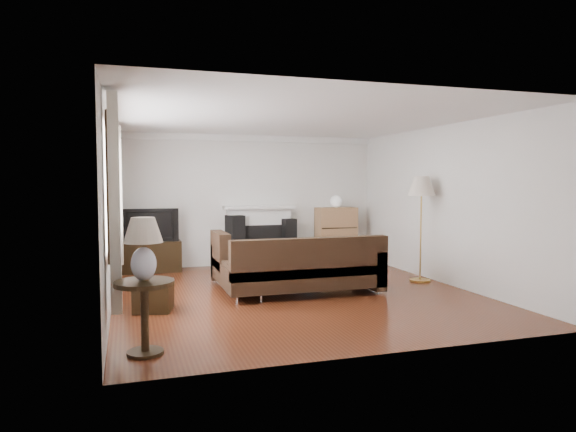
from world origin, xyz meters
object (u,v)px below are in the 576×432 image
object	(u,v)px
tv_stand	(149,256)
coffee_table	(290,264)
floor_lamp	(421,229)
sectional_sofa	(303,267)
side_table	(145,318)
bookshelf	(336,235)

from	to	relation	value
tv_stand	coffee_table	size ratio (longest dim) A/B	1.02
coffee_table	floor_lamp	size ratio (longest dim) A/B	0.63
sectional_sofa	side_table	bearing A→B (deg)	-138.58
sectional_sofa	floor_lamp	world-z (taller)	floor_lamp
tv_stand	side_table	size ratio (longest dim) A/B	1.59
tv_stand	sectional_sofa	distance (m)	3.27
tv_stand	sectional_sofa	size ratio (longest dim) A/B	0.45
sectional_sofa	side_table	size ratio (longest dim) A/B	3.53
tv_stand	floor_lamp	bearing A→B (deg)	-28.45
floor_lamp	bookshelf	bearing A→B (deg)	102.37
coffee_table	side_table	xyz separation A→B (m)	(-2.50, -3.38, 0.14)
tv_stand	side_table	world-z (taller)	side_table
sectional_sofa	coffee_table	xyz separation A→B (m)	(0.24, 1.39, -0.18)
bookshelf	sectional_sofa	distance (m)	3.08
side_table	coffee_table	bearing A→B (deg)	53.55
bookshelf	side_table	bearing A→B (deg)	-130.00
side_table	bookshelf	bearing A→B (deg)	50.00
tv_stand	bookshelf	bearing A→B (deg)	0.91
floor_lamp	side_table	distance (m)	4.97
coffee_table	side_table	distance (m)	4.20
tv_stand	coffee_table	xyz separation A→B (m)	(2.27, -1.17, -0.06)
tv_stand	floor_lamp	world-z (taller)	floor_lamp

